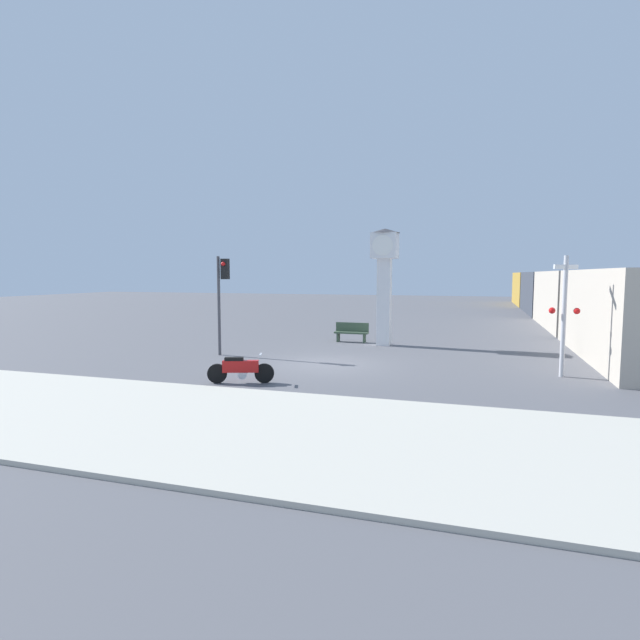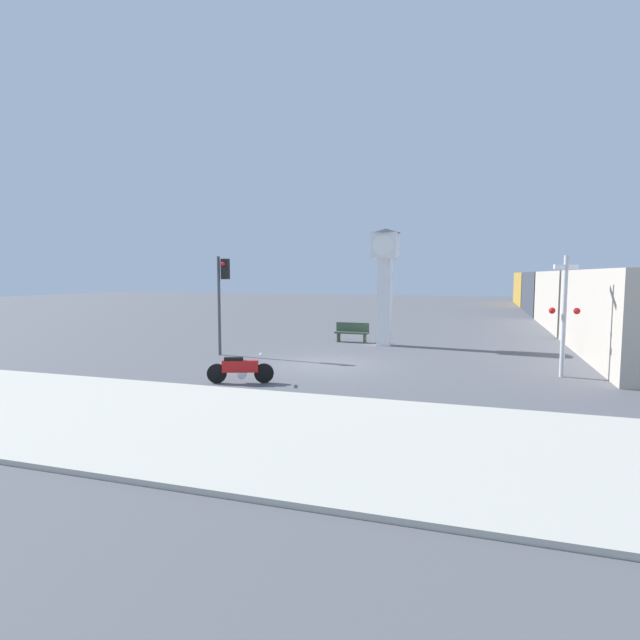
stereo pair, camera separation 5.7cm
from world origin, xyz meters
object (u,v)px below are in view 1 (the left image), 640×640
(railroad_crossing_signal, at_px, (564,311))
(traffic_light, at_px, (222,287))
(bench, at_px, (352,332))
(clock_tower, at_px, (385,269))
(freight_train, at_px, (554,295))
(motorcycle, at_px, (241,369))

(railroad_crossing_signal, bearing_deg, traffic_light, 177.35)
(traffic_light, bearing_deg, bench, 53.43)
(clock_tower, height_order, freight_train, clock_tower)
(railroad_crossing_signal, bearing_deg, motorcycle, -157.26)
(motorcycle, bearing_deg, clock_tower, 54.40)
(railroad_crossing_signal, bearing_deg, freight_train, 83.10)
(clock_tower, xyz_separation_m, freight_train, (9.29, 16.88, -1.77))
(motorcycle, relative_size, traffic_light, 0.48)
(motorcycle, distance_m, traffic_light, 5.81)
(motorcycle, distance_m, railroad_crossing_signal, 10.13)
(railroad_crossing_signal, distance_m, bench, 10.26)
(freight_train, height_order, traffic_light, traffic_light)
(clock_tower, height_order, railroad_crossing_signal, clock_tower)
(railroad_crossing_signal, xyz_separation_m, bench, (-8.25, 5.89, -1.58))
(clock_tower, height_order, traffic_light, clock_tower)
(motorcycle, xyz_separation_m, railroad_crossing_signal, (9.22, 3.86, 1.65))
(clock_tower, relative_size, bench, 3.28)
(motorcycle, relative_size, railroad_crossing_signal, 0.50)
(motorcycle, distance_m, clock_tower, 10.01)
(traffic_light, height_order, railroad_crossing_signal, traffic_light)
(freight_train, relative_size, traffic_light, 12.01)
(freight_train, height_order, bench, freight_train)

